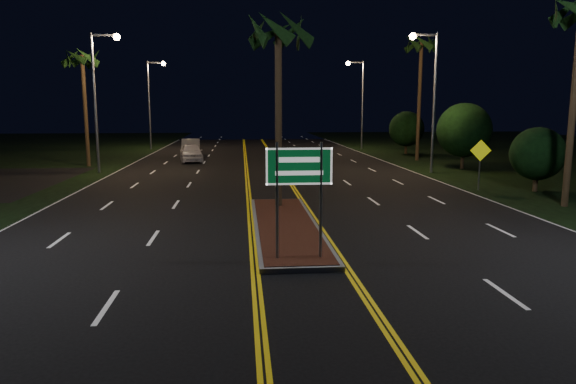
{
  "coord_description": "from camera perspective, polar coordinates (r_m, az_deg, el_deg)",
  "views": [
    {
      "loc": [
        -1.54,
        -10.84,
        4.25
      ],
      "look_at": [
        -0.25,
        3.42,
        1.9
      ],
      "focal_mm": 32.0,
      "sensor_mm": 36.0,
      "label": 1
    }
  ],
  "objects": [
    {
      "name": "car_near",
      "position": [
        42.07,
        -10.7,
        4.51
      ],
      "size": [
        2.87,
        5.35,
        1.7
      ],
      "primitive_type": "imported",
      "rotation": [
        0.0,
        0.0,
        0.14
      ],
      "color": "white",
      "rests_on": "ground"
    },
    {
      "name": "shrub_near",
      "position": [
        29.13,
        25.98,
        3.84
      ],
      "size": [
        2.7,
        2.7,
        3.3
      ],
      "color": "#382819",
      "rests_on": "ground"
    },
    {
      "name": "streetlight_right_mid",
      "position": [
        35.05,
        15.42,
        11.28
      ],
      "size": [
        1.91,
        0.44,
        9.0
      ],
      "color": "gray",
      "rests_on": "ground"
    },
    {
      "name": "car_far",
      "position": [
        47.16,
        -10.74,
        5.05
      ],
      "size": [
        2.69,
        5.45,
        1.76
      ],
      "primitive_type": "imported",
      "rotation": [
        0.0,
        0.0,
        0.08
      ],
      "color": "#B2B6BC",
      "rests_on": "ground"
    },
    {
      "name": "palm_left_far",
      "position": [
        40.59,
        -21.91,
        13.59
      ],
      "size": [
        2.4,
        2.4,
        8.8
      ],
      "color": "#382819",
      "rests_on": "ground"
    },
    {
      "name": "warning_sign",
      "position": [
        28.46,
        20.58,
        3.63
      ],
      "size": [
        1.1,
        0.1,
        2.63
      ],
      "rotation": [
        0.0,
        0.0,
        -0.06
      ],
      "color": "gray",
      "rests_on": "ground"
    },
    {
      "name": "highway_sign",
      "position": [
        13.85,
        1.25,
        1.65
      ],
      "size": [
        1.8,
        0.08,
        3.2
      ],
      "color": "gray",
      "rests_on": "ground"
    },
    {
      "name": "shrub_mid",
      "position": [
        38.18,
        18.97,
        6.52
      ],
      "size": [
        3.78,
        3.78,
        4.62
      ],
      "color": "#382819",
      "rests_on": "ground"
    },
    {
      "name": "shrub_far",
      "position": [
        49.33,
        13.03,
        6.85
      ],
      "size": [
        3.24,
        3.24,
        3.96
      ],
      "color": "#382819",
      "rests_on": "ground"
    },
    {
      "name": "streetlight_right_far",
      "position": [
        54.24,
        7.91,
        10.7
      ],
      "size": [
        1.91,
        0.44,
        9.0
      ],
      "color": "gray",
      "rests_on": "ground"
    },
    {
      "name": "ground",
      "position": [
        11.75,
        2.76,
        -11.9
      ],
      "size": [
        120.0,
        120.0,
        0.0
      ],
      "primitive_type": "plane",
      "color": "black",
      "rests_on": "ground"
    },
    {
      "name": "streetlight_left_mid",
      "position": [
        36.03,
        -20.15,
        10.99
      ],
      "size": [
        1.91,
        0.44,
        9.0
      ],
      "color": "gray",
      "rests_on": "ground"
    },
    {
      "name": "streetlight_left_far",
      "position": [
        55.61,
        -14.82,
        10.45
      ],
      "size": [
        1.91,
        0.44,
        9.0
      ],
      "color": "gray",
      "rests_on": "ground"
    },
    {
      "name": "palm_right_far",
      "position": [
        43.56,
        14.61,
        15.47
      ],
      "size": [
        2.4,
        2.4,
        10.3
      ],
      "color": "#382819",
      "rests_on": "ground"
    },
    {
      "name": "palm_median",
      "position": [
        21.61,
        -1.1,
        17.36
      ],
      "size": [
        2.4,
        2.4,
        8.3
      ],
      "color": "#382819",
      "rests_on": "ground"
    },
    {
      "name": "median_island",
      "position": [
        18.39,
        -0.24,
        -3.78
      ],
      "size": [
        2.25,
        10.25,
        0.17
      ],
      "color": "gray",
      "rests_on": "ground"
    }
  ]
}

